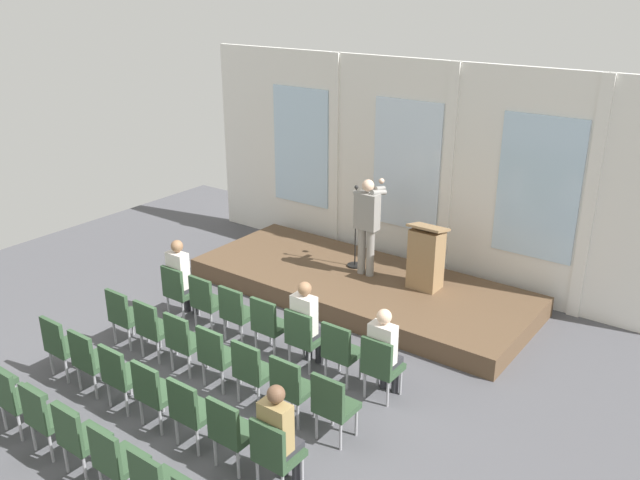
{
  "coord_description": "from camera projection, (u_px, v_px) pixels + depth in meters",
  "views": [
    {
      "loc": [
        5.84,
        -5.11,
        5.3
      ],
      "look_at": [
        -0.0,
        2.83,
        1.44
      ],
      "focal_mm": 37.6,
      "sensor_mm": 36.0,
      "label": 1
    }
  ],
  "objects": [
    {
      "name": "audience_r0_c4",
      "position": [
        306.0,
        320.0,
        9.56
      ],
      "size": [
        0.36,
        0.39,
        1.36
      ],
      "color": "#2D2D33",
      "rests_on": "ground"
    },
    {
      "name": "speaker",
      "position": [
        367.0,
        220.0,
        11.67
      ],
      "size": [
        0.5,
        0.69,
        1.76
      ],
      "color": "gray",
      "rests_on": "stage_platform"
    },
    {
      "name": "chair_r0_c2",
      "position": [
        236.0,
        311.0,
        10.3
      ],
      "size": [
        0.46,
        0.44,
        0.94
      ],
      "color": "#99999E",
      "rests_on": "ground"
    },
    {
      "name": "chair_r2_c3",
      "position": [
        154.0,
        390.0,
        8.31
      ],
      "size": [
        0.46,
        0.44,
        0.94
      ],
      "color": "#99999E",
      "rests_on": "ground"
    },
    {
      "name": "chair_r2_c5",
      "position": [
        231.0,
        429.0,
        7.59
      ],
      "size": [
        0.46,
        0.44,
        0.94
      ],
      "color": "#99999E",
      "rests_on": "ground"
    },
    {
      "name": "chair_r0_c0",
      "position": [
        178.0,
        289.0,
        11.02
      ],
      "size": [
        0.46,
        0.44,
        0.94
      ],
      "color": "#99999E",
      "rests_on": "ground"
    },
    {
      "name": "audience_r2_c6",
      "position": [
        279.0,
        432.0,
        7.22
      ],
      "size": [
        0.36,
        0.39,
        1.34
      ],
      "color": "#2D2D33",
      "rests_on": "ground"
    },
    {
      "name": "chair_r3_c3",
      "position": [
        79.0,
        435.0,
        7.49
      ],
      "size": [
        0.46,
        0.44,
        0.94
      ],
      "color": "#99999E",
      "rests_on": "ground"
    },
    {
      "name": "chair_r0_c6",
      "position": [
        380.0,
        364.0,
        8.87
      ],
      "size": [
        0.46,
        0.44,
        0.94
      ],
      "color": "#99999E",
      "rests_on": "ground"
    },
    {
      "name": "chair_r3_c1",
      "position": [
        14.0,
        395.0,
        8.21
      ],
      "size": [
        0.46,
        0.44,
        0.94
      ],
      "color": "#99999E",
      "rests_on": "ground"
    },
    {
      "name": "chair_r2_c4",
      "position": [
        191.0,
        409.0,
        7.95
      ],
      "size": [
        0.46,
        0.44,
        0.94
      ],
      "color": "#99999E",
      "rests_on": "ground"
    },
    {
      "name": "ground_plane",
      "position": [
        196.0,
        402.0,
        8.99
      ],
      "size": [
        14.51,
        14.51,
        0.0
      ],
      "primitive_type": "plane",
      "color": "#4C4C51"
    },
    {
      "name": "chair_r2_c6",
      "position": [
        275.0,
        451.0,
        7.23
      ],
      "size": [
        0.46,
        0.44,
        0.94
      ],
      "color": "#99999E",
      "rests_on": "ground"
    },
    {
      "name": "chair_r0_c3",
      "position": [
        268.0,
        323.0,
        9.94
      ],
      "size": [
        0.46,
        0.44,
        0.94
      ],
      "color": "#99999E",
      "rests_on": "ground"
    },
    {
      "name": "mic_stand",
      "position": [
        355.0,
        249.0,
        12.24
      ],
      "size": [
        0.28,
        0.28,
        1.55
      ],
      "color": "black",
      "rests_on": "stage_platform"
    },
    {
      "name": "chair_r2_c1",
      "position": [
        90.0,
        357.0,
        9.02
      ],
      "size": [
        0.46,
        0.44,
        0.94
      ],
      "color": "#99999E",
      "rests_on": "ground"
    },
    {
      "name": "rear_partition",
      "position": [
        409.0,
        169.0,
        12.41
      ],
      "size": [
        9.27,
        0.14,
        4.01
      ],
      "color": "silver",
      "rests_on": "ground"
    },
    {
      "name": "chair_r1_c6",
      "position": [
        333.0,
        403.0,
        8.05
      ],
      "size": [
        0.46,
        0.44,
        0.94
      ],
      "color": "#99999E",
      "rests_on": "ground"
    },
    {
      "name": "audience_r0_c0",
      "position": [
        181.0,
        275.0,
        10.99
      ],
      "size": [
        0.36,
        0.39,
        1.38
      ],
      "color": "#2D2D33",
      "rests_on": "ground"
    },
    {
      "name": "chair_r3_c2",
      "position": [
        45.0,
        414.0,
        7.85
      ],
      "size": [
        0.46,
        0.44,
        0.94
      ],
      "color": "#99999E",
      "rests_on": "ground"
    },
    {
      "name": "chair_r1_c4",
      "position": [
        252.0,
        369.0,
        8.77
      ],
      "size": [
        0.46,
        0.44,
        0.94
      ],
      "color": "#99999E",
      "rests_on": "ground"
    },
    {
      "name": "chair_r0_c1",
      "position": [
        206.0,
        299.0,
        10.66
      ],
      "size": [
        0.46,
        0.44,
        0.94
      ],
      "color": "#99999E",
      "rests_on": "ground"
    },
    {
      "name": "chair_r1_c1",
      "position": [
        153.0,
        326.0,
        9.84
      ],
      "size": [
        0.46,
        0.44,
        0.94
      ],
      "color": "#99999E",
      "rests_on": "ground"
    },
    {
      "name": "chair_r2_c0",
      "position": [
        62.0,
        343.0,
        9.38
      ],
      "size": [
        0.46,
        0.44,
        0.94
      ],
      "color": "#99999E",
      "rests_on": "ground"
    },
    {
      "name": "chair_r0_c5",
      "position": [
        340.0,
        349.0,
        9.23
      ],
      "size": [
        0.46,
        0.44,
        0.94
      ],
      "color": "#99999E",
      "rests_on": "ground"
    },
    {
      "name": "lectern",
      "position": [
        426.0,
        258.0,
        11.32
      ],
      "size": [
        0.6,
        0.48,
        1.16
      ],
      "color": "#93724C",
      "rests_on": "stage_platform"
    },
    {
      "name": "chair_r1_c5",
      "position": [
        291.0,
        385.0,
        8.41
      ],
      "size": [
        0.46,
        0.44,
        0.94
      ],
      "color": "#99999E",
      "rests_on": "ground"
    },
    {
      "name": "stage_platform",
      "position": [
        361.0,
        286.0,
        11.96
      ],
      "size": [
        6.08,
        2.46,
        0.35
      ],
      "primitive_type": "cube",
      "color": "brown",
      "rests_on": "ground"
    },
    {
      "name": "chair_r1_c0",
      "position": [
        125.0,
        314.0,
        10.2
      ],
      "size": [
        0.46,
        0.44,
        0.94
      ],
      "color": "#99999E",
      "rests_on": "ground"
    },
    {
      "name": "audience_r0_c6",
      "position": [
        384.0,
        348.0,
        8.85
      ],
      "size": [
        0.36,
        0.39,
        1.33
      ],
      "color": "#2D2D33",
      "rests_on": "ground"
    },
    {
      "name": "chair_r1_c2",
      "position": [
        184.0,
        339.0,
        9.48
      ],
      "size": [
        0.46,
        0.44,
        0.94
      ],
      "color": "#99999E",
      "rests_on": "ground"
    },
    {
      "name": "chair_r1_c3",
      "position": [
        216.0,
        353.0,
        9.13
      ],
      "size": [
        0.46,
        0.44,
        0.94
      ],
      "color": "#99999E",
      "rests_on": "ground"
    },
    {
      "name": "chair_r0_c4",
      "position": [
        303.0,
        335.0,
        9.58
      ],
      "size": [
        0.46,
        0.44,
        0.94
      ],
      "color": "#99999E",
      "rests_on": "ground"
    },
    {
      "name": "chair_r2_c2",
      "position": [
        121.0,
        373.0,
        8.67
      ],
      "size": [
        0.46,
        0.44,
        0.94
      ],
      "color": "#99999E",
      "rests_on": "ground"
    },
    {
      "name": "chair_r3_c4",
      "position": [
        115.0,
        458.0,
        7.13
      ],
      "size": [
        0.46,
        0.44,
        0.94
      ],
      "color": "#99999E",
      "rests_on": "ground"
    }
  ]
}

